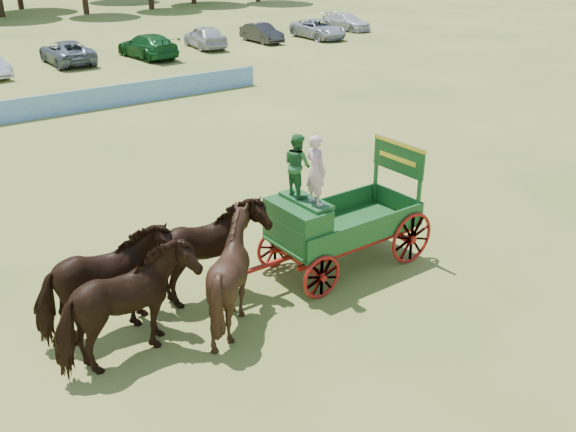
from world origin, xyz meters
The scene contains 8 objects.
ground centered at (0.00, 0.00, 0.00)m, with size 160.00×160.00×0.00m, color #9A8C45.
horse_lead_left centered at (-3.93, -1.63, 1.22)m, with size 1.31×2.88×2.43m, color black.
horse_lead_right centered at (-3.93, -0.53, 1.22)m, with size 1.31×2.88×2.43m, color black.
horse_wheel_left centered at (-1.53, -1.63, 1.22)m, with size 1.97×2.21×2.44m, color black.
horse_wheel_right centered at (-1.53, -0.53, 1.22)m, with size 1.31×2.88×2.43m, color black.
farm_dray centered at (1.43, -1.07, 1.65)m, with size 6.00×2.00×3.81m.
sponsor_banner centered at (-1.00, 18.00, 0.53)m, with size 26.00×0.08×1.05m, color #2169B4.
parked_cars centered at (3.84, 30.05, 0.75)m, with size 58.67×7.38×1.64m.
Camera 1 is at (-7.76, -12.13, 8.00)m, focal length 40.00 mm.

